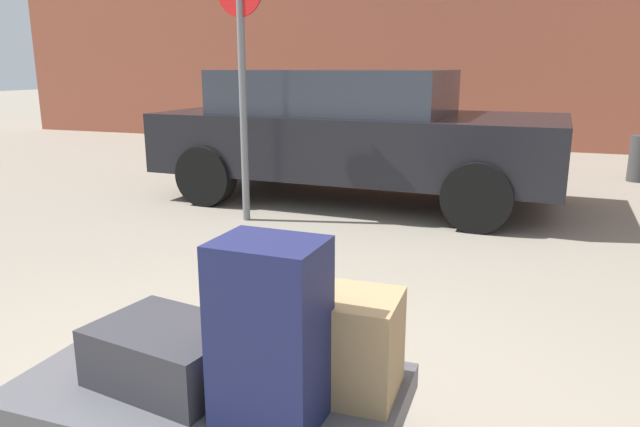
% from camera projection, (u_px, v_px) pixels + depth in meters
% --- Properties ---
extents(luggage_cart, '(1.38, 0.78, 0.34)m').
position_uv_depth(luggage_cart, '(210.00, 399.00, 2.16)').
color(luggage_cart, '#4C4C51').
rests_on(luggage_cart, ground_plane).
extents(suitcase_charcoal_stacked_top, '(0.58, 0.46, 0.21)m').
position_uv_depth(suitcase_charcoal_stacked_top, '(168.00, 353.00, 2.13)').
color(suitcase_charcoal_stacked_top, '#2D2D33').
rests_on(suitcase_charcoal_stacked_top, luggage_cart).
extents(suitcase_navy_front_right, '(0.34, 0.27, 0.60)m').
position_uv_depth(suitcase_navy_front_right, '(270.00, 333.00, 1.86)').
color(suitcase_navy_front_right, '#191E47').
rests_on(suitcase_navy_front_right, luggage_cart).
extents(duffel_bag_tan_rear_right, '(0.60, 0.31, 0.36)m').
position_uv_depth(duffel_bag_tan_rear_right, '(314.00, 339.00, 2.09)').
color(duffel_bag_tan_rear_right, '#9E7F56').
rests_on(duffel_bag_tan_rear_right, luggage_cart).
extents(parked_car, '(4.37, 2.06, 1.42)m').
position_uv_depth(parked_car, '(352.00, 132.00, 6.49)').
color(parked_car, black).
rests_on(parked_car, ground_plane).
extents(bollard_kerb_near, '(0.25, 0.25, 0.59)m').
position_uv_depth(bollard_kerb_near, '(639.00, 159.00, 7.64)').
color(bollard_kerb_near, '#383838').
rests_on(bollard_kerb_near, ground_plane).
extents(no_parking_sign, '(0.50, 0.10, 2.38)m').
position_uv_depth(no_parking_sign, '(242.00, 64.00, 5.42)').
color(no_parking_sign, slate).
rests_on(no_parking_sign, ground_plane).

